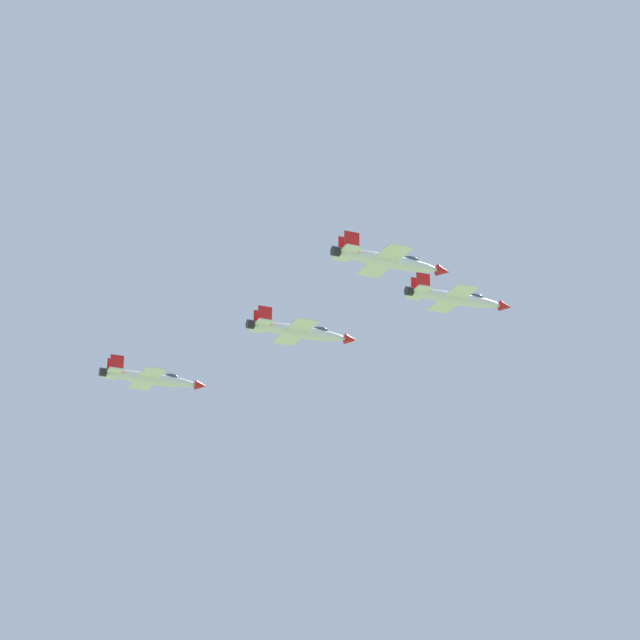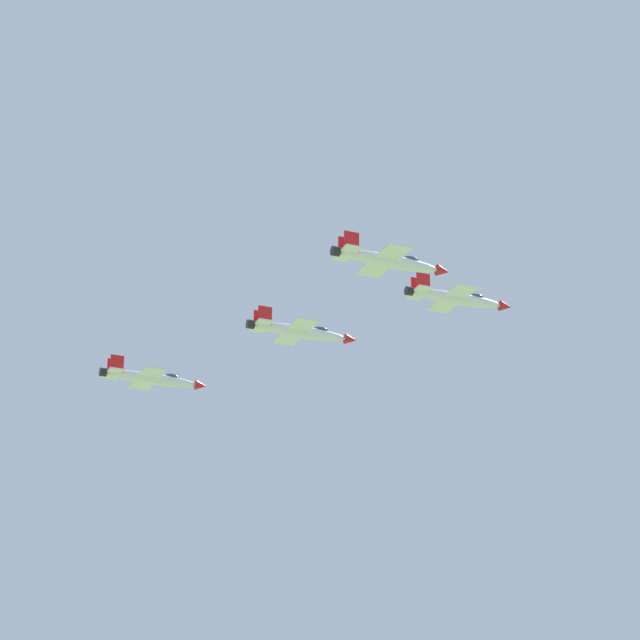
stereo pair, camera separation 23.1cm
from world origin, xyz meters
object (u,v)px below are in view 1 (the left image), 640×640
(jet_lead, at_px, (457,298))
(jet_left_wingman, at_px, (300,331))
(jet_left_outer, at_px, (152,378))
(jet_right_wingman, at_px, (389,261))

(jet_lead, bearing_deg, jet_left_wingman, 140.75)
(jet_left_outer, bearing_deg, jet_left_wingman, -40.63)
(jet_left_wingman, distance_m, jet_left_outer, 24.97)
(jet_lead, distance_m, jet_left_wingman, 24.59)
(jet_right_wingman, xyz_separation_m, jet_left_outer, (51.09, 0.09, -3.31))
(jet_left_outer, bearing_deg, jet_right_wingman, -68.86)
(jet_right_wingman, bearing_deg, jet_lead, 39.46)
(jet_lead, distance_m, jet_right_wingman, 24.79)
(jet_lead, height_order, jet_right_wingman, jet_lead)
(jet_left_wingman, bearing_deg, jet_left_outer, 139.76)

